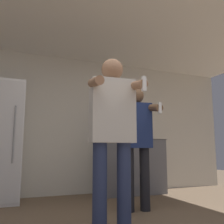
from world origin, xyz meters
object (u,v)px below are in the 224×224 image
person_man_side (137,136)px  bottle_amber_bourbon (109,131)px  bottle_short_whiskey (144,134)px  person_woman_foreground (112,128)px  bottle_green_wine (115,134)px  bottle_tall_gin (133,134)px  bottle_clear_vodka (125,134)px

person_man_side → bottle_amber_bourbon: bearing=87.9°
bottle_short_whiskey → person_woman_foreground: (-1.42, -1.91, -0.09)m
bottle_green_wine → bottle_amber_bourbon: bottle_amber_bourbon is taller
bottle_tall_gin → person_man_side: (-0.53, -1.18, -0.12)m
bottle_green_wine → bottle_short_whiskey: (0.60, 0.00, 0.01)m
bottle_tall_gin → bottle_green_wine: bearing=180.0°
bottle_amber_bourbon → person_man_side: (-0.04, -1.18, -0.17)m
bottle_amber_bourbon → person_woman_foreground: person_woman_foreground is taller
person_man_side → bottle_short_whiskey: bearing=56.9°
bottle_clear_vodka → person_man_side: (-0.37, -1.18, -0.12)m
bottle_amber_bourbon → bottle_clear_vodka: bearing=0.0°
bottle_clear_vodka → bottle_short_whiskey: 0.40m
bottle_green_wine → person_woman_foreground: size_ratio=0.15×
bottle_clear_vodka → bottle_amber_bourbon: (-0.32, 0.00, 0.05)m
bottle_short_whiskey → person_woman_foreground: person_woman_foreground is taller
bottle_tall_gin → bottle_short_whiskey: bearing=0.0°
bottle_amber_bourbon → person_woman_foreground: 2.03m
bottle_green_wine → bottle_tall_gin: bearing=-0.0°
bottle_clear_vodka → bottle_amber_bourbon: bearing=180.0°
bottle_green_wine → person_woman_foreground: 2.08m
bottle_green_wine → person_man_side: person_man_side is taller
bottle_short_whiskey → bottle_amber_bourbon: bearing=180.0°
bottle_green_wine → person_woman_foreground: bearing=-113.2°
bottle_short_whiskey → bottle_amber_bourbon: size_ratio=0.72×
bottle_clear_vodka → bottle_green_wine: 0.20m
bottle_clear_vodka → bottle_amber_bourbon: bottle_amber_bourbon is taller
bottle_green_wine → bottle_short_whiskey: size_ratio=0.95×
person_woman_foreground → bottle_clear_vodka: bearing=61.9°
bottle_clear_vodka → bottle_green_wine: bearing=-180.0°
bottle_green_wine → person_man_side: bearing=-98.1°
bottle_clear_vodka → bottle_amber_bourbon: size_ratio=0.66×
bottle_tall_gin → bottle_short_whiskey: size_ratio=0.98×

